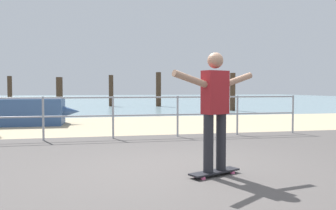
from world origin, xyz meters
TOP-DOWN VIEW (x-y plane):
  - ground_plane at (0.00, -1.00)m, footprint 24.00×10.00m
  - beach_strip at (0.00, 7.00)m, footprint 24.00×6.00m
  - sea_surface at (0.00, 35.00)m, footprint 72.00×50.00m
  - railing_fence at (-2.48, 3.60)m, footprint 12.97×0.05m
  - skateboard at (0.31, -0.38)m, footprint 0.81×0.50m
  - skateboarder at (0.31, -0.38)m, footprint 1.36×0.66m
  - groyne_post_0 at (-6.38, 18.36)m, footprint 0.28×0.28m
  - groyne_post_1 at (-3.25, 16.38)m, footprint 0.37×0.37m
  - groyne_post_2 at (-0.12, 19.27)m, footprint 0.31×0.31m
  - groyne_post_3 at (3.02, 18.39)m, footprint 0.35×0.35m
  - groyne_post_4 at (6.15, 13.05)m, footprint 0.30×0.30m

SIDE VIEW (x-z plane):
  - ground_plane at x=0.00m, z-range -0.02..0.02m
  - beach_strip at x=0.00m, z-range -0.02..0.02m
  - sea_surface at x=0.00m, z-range -0.02..0.02m
  - skateboard at x=0.31m, z-range 0.03..0.11m
  - railing_fence at x=-2.48m, z-range 0.17..1.22m
  - groyne_post_1 at x=-3.25m, z-range 0.00..1.89m
  - groyne_post_0 at x=-6.38m, z-range 0.00..2.01m
  - skateboarder at x=0.31m, z-range 0.19..1.84m
  - groyne_post_4 at x=6.15m, z-range 0.00..2.08m
  - groyne_post_2 at x=-0.12m, z-range 0.00..2.15m
  - groyne_post_3 at x=3.02m, z-range 0.00..2.33m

